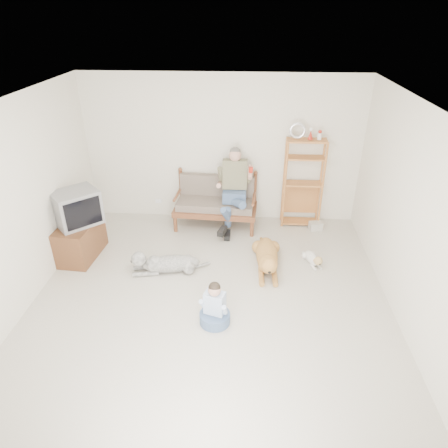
# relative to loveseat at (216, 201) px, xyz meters

# --- Properties ---
(floor) EXTENTS (5.50, 5.50, 0.00)m
(floor) POSITION_rel_loveseat_xyz_m (0.10, -2.42, -0.49)
(floor) COLOR beige
(floor) RESTS_ON ground
(ceiling) EXTENTS (5.50, 5.50, 0.00)m
(ceiling) POSITION_rel_loveseat_xyz_m (0.10, -2.42, 2.21)
(ceiling) COLOR white
(ceiling) RESTS_ON ground
(wall_back) EXTENTS (5.00, 0.00, 5.00)m
(wall_back) POSITION_rel_loveseat_xyz_m (0.10, 0.33, 0.86)
(wall_back) COLOR silver
(wall_back) RESTS_ON ground
(wall_front) EXTENTS (5.00, 0.00, 5.00)m
(wall_front) POSITION_rel_loveseat_xyz_m (0.10, -5.17, 0.86)
(wall_front) COLOR silver
(wall_front) RESTS_ON ground
(wall_left) EXTENTS (0.00, 5.50, 5.50)m
(wall_left) POSITION_rel_loveseat_xyz_m (-2.40, -2.42, 0.86)
(wall_left) COLOR silver
(wall_left) RESTS_ON ground
(wall_right) EXTENTS (0.00, 5.50, 5.50)m
(wall_right) POSITION_rel_loveseat_xyz_m (2.60, -2.42, 0.86)
(wall_right) COLOR silver
(wall_right) RESTS_ON ground
(loveseat) EXTENTS (1.54, 0.79, 0.95)m
(loveseat) POSITION_rel_loveseat_xyz_m (0.00, 0.00, 0.00)
(loveseat) COLOR brown
(loveseat) RESTS_ON ground
(man) EXTENTS (0.57, 0.82, 1.33)m
(man) POSITION_rel_loveseat_xyz_m (0.32, -0.21, 0.21)
(man) COLOR slate
(man) RESTS_ON loveseat
(etagere) EXTENTS (0.73, 0.32, 1.93)m
(etagere) POSITION_rel_loveseat_xyz_m (1.58, 0.13, 0.36)
(etagere) COLOR #C0783C
(etagere) RESTS_ON ground
(book_stack) EXTENTS (0.25, 0.21, 0.14)m
(book_stack) POSITION_rel_loveseat_xyz_m (1.86, -0.09, -0.41)
(book_stack) COLOR silver
(book_stack) RESTS_ON ground
(tv_stand) EXTENTS (0.57, 0.94, 0.60)m
(tv_stand) POSITION_rel_loveseat_xyz_m (-2.12, -1.22, -0.19)
(tv_stand) COLOR brown
(tv_stand) RESTS_ON ground
(crt_tv) EXTENTS (0.84, 0.84, 0.55)m
(crt_tv) POSITION_rel_loveseat_xyz_m (-2.09, -1.19, 0.39)
(crt_tv) COLOR slate
(crt_tv) RESTS_ON tv_stand
(wall_outlet) EXTENTS (0.12, 0.02, 0.08)m
(wall_outlet) POSITION_rel_loveseat_xyz_m (-1.15, 0.31, -0.19)
(wall_outlet) COLOR white
(wall_outlet) RESTS_ON ground
(golden_retriever) EXTENTS (0.36, 1.40, 0.42)m
(golden_retriever) POSITION_rel_loveseat_xyz_m (0.92, -1.36, -0.31)
(golden_retriever) COLOR #AA7F3B
(golden_retriever) RESTS_ON ground
(shaggy_dog) EXTENTS (1.26, 0.47, 0.38)m
(shaggy_dog) POSITION_rel_loveseat_xyz_m (-0.68, -1.59, -0.33)
(shaggy_dog) COLOR silver
(shaggy_dog) RESTS_ON ground
(terrier) EXTENTS (0.29, 0.56, 0.22)m
(terrier) POSITION_rel_loveseat_xyz_m (1.67, -1.24, -0.39)
(terrier) COLOR white
(terrier) RESTS_ON ground
(child) EXTENTS (0.40, 0.40, 0.64)m
(child) POSITION_rel_loveseat_xyz_m (0.20, -2.67, -0.26)
(child) COLOR slate
(child) RESTS_ON ground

